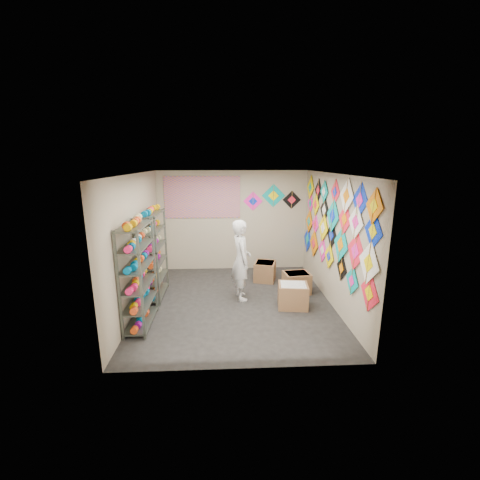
{
  "coord_description": "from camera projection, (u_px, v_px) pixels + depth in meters",
  "views": [
    {
      "loc": [
        -0.24,
        -6.33,
        2.95
      ],
      "look_at": [
        0.1,
        0.3,
        1.3
      ],
      "focal_mm": 24.0,
      "sensor_mm": 36.0,
      "label": 1
    }
  ],
  "objects": [
    {
      "name": "kite_wall_display",
      "position": [
        333.0,
        227.0,
        6.54
      ],
      "size": [
        0.06,
        4.38,
        2.11
      ],
      "color": "red",
      "rests_on": "room_walls"
    },
    {
      "name": "shopkeeper",
      "position": [
        241.0,
        260.0,
        6.88
      ],
      "size": [
        0.77,
        0.62,
        1.75
      ],
      "primitive_type": "imported",
      "rotation": [
        0.0,
        0.0,
        1.73
      ],
      "color": "silver",
      "rests_on": "ground"
    },
    {
      "name": "string_spools",
      "position": [
        146.0,
        260.0,
        6.32
      ],
      "size": [
        0.12,
        2.36,
        0.12
      ],
      "color": "#FD1D63",
      "rests_on": "ground"
    },
    {
      "name": "carton_c",
      "position": [
        265.0,
        271.0,
        8.07
      ],
      "size": [
        0.62,
        0.66,
        0.48
      ],
      "primitive_type": "cube",
      "rotation": [
        0.0,
        0.0,
        -0.27
      ],
      "color": "brown",
      "rests_on": "ground"
    },
    {
      "name": "back_wall_kites",
      "position": [
        272.0,
        198.0,
        8.61
      ],
      "size": [
        1.56,
        0.02,
        0.72
      ],
      "color": "#FF20A8",
      "rests_on": "room_walls"
    },
    {
      "name": "carton_b",
      "position": [
        297.0,
        283.0,
        7.34
      ],
      "size": [
        0.62,
        0.53,
        0.47
      ],
      "primitive_type": "cube",
      "rotation": [
        0.0,
        0.0,
        0.11
      ],
      "color": "brown",
      "rests_on": "ground"
    },
    {
      "name": "ground",
      "position": [
        236.0,
        302.0,
        6.86
      ],
      "size": [
        4.5,
        4.5,
        0.0
      ],
      "primitive_type": "plane",
      "color": "black"
    },
    {
      "name": "carton_a",
      "position": [
        293.0,
        296.0,
        6.6
      ],
      "size": [
        0.65,
        0.57,
        0.5
      ],
      "primitive_type": "cube",
      "rotation": [
        0.0,
        0.0,
        -0.13
      ],
      "color": "brown",
      "rests_on": "ground"
    },
    {
      "name": "shelf_rack_front",
      "position": [
        138.0,
        276.0,
        5.72
      ],
      "size": [
        0.4,
        1.1,
        1.9
      ],
      "primitive_type": "cube",
      "color": "#4C5147",
      "rests_on": "ground"
    },
    {
      "name": "shelf_rack_back",
      "position": [
        154.0,
        255.0,
        6.98
      ],
      "size": [
        0.4,
        1.1,
        1.9
      ],
      "primitive_type": "cube",
      "color": "#4C5147",
      "rests_on": "ground"
    },
    {
      "name": "room_walls",
      "position": [
        236.0,
        227.0,
        6.46
      ],
      "size": [
        4.5,
        4.5,
        4.5
      ],
      "color": "tan",
      "rests_on": "ground"
    },
    {
      "name": "poster",
      "position": [
        202.0,
        197.0,
        8.5
      ],
      "size": [
        2.0,
        0.01,
        1.1
      ],
      "primitive_type": "cube",
      "color": "#774AA0",
      "rests_on": "room_walls"
    }
  ]
}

